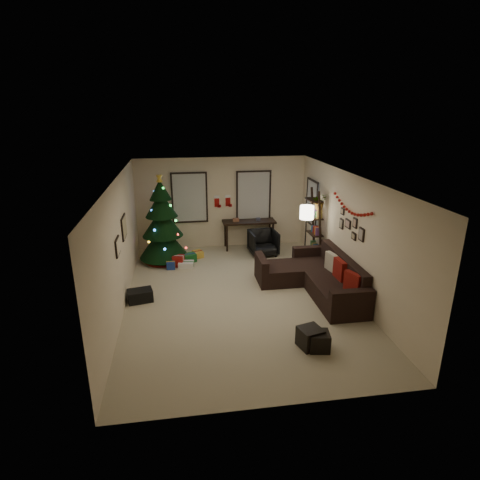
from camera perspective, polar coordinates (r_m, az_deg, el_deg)
name	(u,v)px	position (r m, az deg, el deg)	size (l,w,h in m)	color
floor	(240,297)	(9.07, -0.05, -8.14)	(7.00, 7.00, 0.00)	#BAAD8D
ceiling	(240,178)	(8.22, -0.05, 8.92)	(7.00, 7.00, 0.00)	white
wall_back	(222,203)	(11.89, -2.62, 5.32)	(5.00, 5.00, 0.00)	beige
wall_front	(280,324)	(5.41, 5.69, -11.86)	(5.00, 5.00, 0.00)	beige
wall_left	(120,246)	(8.56, -16.84, -0.85)	(7.00, 7.00, 0.00)	beige
wall_right	(350,235)	(9.25, 15.45, 0.72)	(7.00, 7.00, 0.00)	beige
window_back_left	(190,198)	(11.76, -7.25, 6.03)	(1.05, 0.06, 1.50)	#728CB2
window_back_right	(253,196)	(11.95, 1.94, 6.38)	(1.05, 0.06, 1.50)	#728CB2
window_right_wall	(312,202)	(11.48, 10.31, 5.32)	(0.06, 0.90, 1.30)	#728CB2
christmas_tree	(162,225)	(10.98, -11.06, 2.08)	(1.33, 1.33, 2.47)	black
presents	(185,260)	(10.94, -7.84, -2.87)	(0.99, 1.01, 0.30)	maroon
sofa	(317,278)	(9.47, 10.93, -5.38)	(1.93, 2.80, 0.88)	black
pillow_red_a	(353,282)	(8.56, 15.84, -5.88)	(0.11, 0.42, 0.42)	maroon
pillow_red_b	(340,269)	(9.14, 14.09, -4.12)	(0.12, 0.45, 0.45)	maroon
pillow_cream	(332,262)	(9.54, 13.02, -3.11)	(0.12, 0.42, 0.42)	#BCB098
ottoman_near	(310,338)	(7.38, 10.02, -13.61)	(0.39, 0.39, 0.37)	black
ottoman_far	(319,341)	(7.35, 11.25, -14.01)	(0.35, 0.35, 0.33)	black
desk	(249,224)	(11.88, 1.29, 2.32)	(1.57, 0.56, 0.85)	black
desk_chair	(263,243)	(11.45, 3.35, -0.38)	(0.70, 0.66, 0.72)	black
bookshelf	(316,229)	(10.75, 10.79, 1.61)	(0.30, 0.60, 2.07)	black
potted_plant	(320,199)	(10.40, 11.34, 5.75)	(0.48, 0.41, 0.53)	#4C4C4C
floor_lamp	(307,217)	(10.31, 9.52, 3.34)	(0.36, 0.36, 1.69)	black
art_map	(124,227)	(9.13, -16.30, 1.78)	(0.04, 0.60, 0.50)	black
art_abstract	(118,247)	(8.13, -17.14, -0.90)	(0.04, 0.45, 0.35)	black
gallery	(351,226)	(9.11, 15.64, 1.90)	(0.03, 1.25, 0.54)	black
garland	(351,207)	(9.01, 15.63, 4.57)	(0.08, 1.90, 0.30)	#A5140C
stocking_left	(217,201)	(11.85, -3.30, 5.58)	(0.20, 0.05, 0.36)	#990F0C
stocking_right	(228,200)	(11.89, -1.71, 5.68)	(0.20, 0.05, 0.36)	#990F0C
storage_bin	(140,296)	(9.10, -14.11, -7.73)	(0.53, 0.35, 0.26)	black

